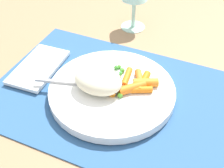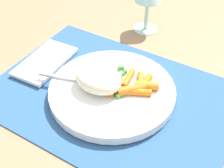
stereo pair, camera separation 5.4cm
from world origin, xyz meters
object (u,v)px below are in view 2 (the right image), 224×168
(rice_mound, at_px, (98,79))
(fork, at_px, (94,83))
(plate, at_px, (112,91))
(carrot_portion, at_px, (135,86))
(napkin, at_px, (45,62))

(rice_mound, distance_m, fork, 0.02)
(plate, height_order, fork, fork)
(plate, distance_m, fork, 0.04)
(carrot_portion, distance_m, napkin, 0.22)
(plate, distance_m, napkin, 0.18)
(plate, relative_size, napkin, 1.72)
(plate, xyz_separation_m, carrot_portion, (0.04, 0.02, 0.02))
(rice_mound, relative_size, carrot_portion, 1.04)
(carrot_portion, bearing_deg, napkin, -176.97)
(carrot_portion, bearing_deg, fork, -156.99)
(carrot_portion, relative_size, napkin, 0.63)
(carrot_portion, xyz_separation_m, fork, (-0.07, -0.03, -0.00))
(plate, height_order, napkin, plate)
(carrot_portion, height_order, napkin, carrot_portion)
(fork, xyz_separation_m, napkin, (-0.14, 0.02, -0.02))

